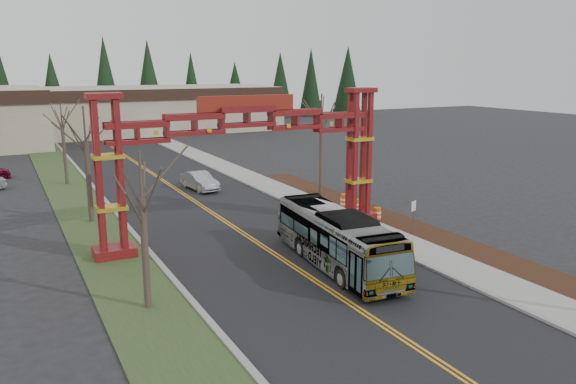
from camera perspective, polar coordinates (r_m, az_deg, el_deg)
ground at (r=20.65m, az=17.41°, el=-17.67°), size 200.00×200.00×0.00m
road at (r=40.84m, az=-7.93°, el=-1.98°), size 12.00×110.00×0.02m
lane_line_left at (r=40.79m, az=-8.09°, el=-1.98°), size 0.12×100.00×0.01m
lane_line_right at (r=40.87m, az=-7.77°, el=-1.94°), size 0.12×100.00×0.01m
curb_right at (r=43.18m, az=-0.23°, el=-0.96°), size 0.30×110.00×0.15m
sidewalk_right at (r=43.84m, az=1.45°, el=-0.76°), size 2.60×110.00×0.14m
landscape_strip at (r=33.79m, az=17.89°, el=-5.51°), size 2.60×50.00×0.12m
grass_median at (r=39.02m, az=-19.08°, el=-3.21°), size 4.00×110.00×0.08m
curb_left at (r=39.29m, az=-16.42°, el=-2.87°), size 0.30×110.00×0.15m
gateway_arch at (r=33.28m, az=-4.17°, el=5.28°), size 18.20×1.60×8.90m
retail_building_east at (r=95.35m, az=-13.53°, el=8.25°), size 38.00×20.30×7.00m
conifer_treeline at (r=105.24m, az=-20.48°, el=9.81°), size 116.10×5.60×13.00m
transit_bus at (r=29.32m, az=4.95°, el=-4.75°), size 3.49×10.87×2.98m
silver_sedan at (r=48.00m, az=-8.95°, el=1.11°), size 2.17×4.79×1.53m
bare_tree_median_near at (r=23.98m, az=-14.61°, el=-0.75°), size 3.04×3.04×6.87m
bare_tree_median_mid at (r=38.94m, az=-19.87°, el=4.88°), size 3.43×3.43×7.77m
bare_tree_median_far at (r=52.68m, az=-21.97°, el=6.37°), size 2.90×2.90×7.26m
bare_tree_right_far at (r=45.13m, az=3.41°, el=7.37°), size 3.02×3.02×8.15m
street_sign at (r=35.04m, az=12.63°, el=-1.91°), size 0.48×0.24×2.24m
barrel_south at (r=38.39m, az=9.07°, el=-2.25°), size 0.51×0.51×0.94m
barrel_mid at (r=40.27m, az=6.89°, el=-1.42°), size 0.55×0.55×1.02m
barrel_north at (r=41.52m, az=5.74°, el=-0.93°), size 0.58×0.58×1.06m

